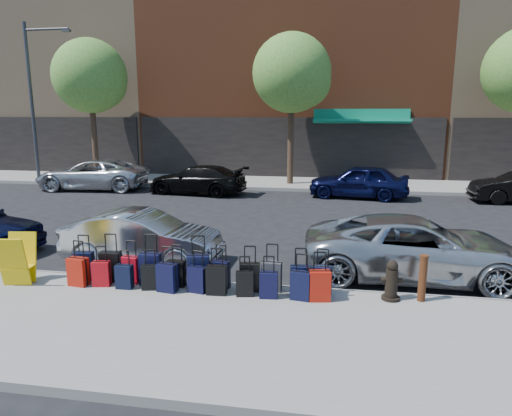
% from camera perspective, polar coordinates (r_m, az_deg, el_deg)
% --- Properties ---
extents(ground, '(120.00, 120.00, 0.00)m').
position_cam_1_polar(ground, '(14.02, -1.44, -3.23)').
color(ground, black).
rests_on(ground, ground).
extents(sidewalk_near, '(60.00, 4.00, 0.15)m').
position_cam_1_polar(sidewalk_near, '(8.09, -10.53, -14.49)').
color(sidewalk_near, gray).
rests_on(sidewalk_near, ground).
extents(sidewalk_far, '(60.00, 4.00, 0.15)m').
position_cam_1_polar(sidewalk_far, '(23.70, 3.17, 3.14)').
color(sidewalk_far, gray).
rests_on(sidewalk_far, ground).
extents(curb_near, '(60.00, 0.08, 0.15)m').
position_cam_1_polar(curb_near, '(9.85, -6.48, -9.46)').
color(curb_near, gray).
rests_on(curb_near, ground).
extents(curb_far, '(60.00, 0.08, 0.15)m').
position_cam_1_polar(curb_far, '(21.72, 2.57, 2.35)').
color(curb_far, gray).
rests_on(curb_far, ground).
extents(building_left, '(15.00, 12.12, 16.00)m').
position_cam_1_polar(building_left, '(36.65, -22.12, 17.78)').
color(building_left, '#95795B').
rests_on(building_left, ground).
extents(building_center, '(17.00, 12.85, 20.00)m').
position_cam_1_polar(building_center, '(32.02, 5.14, 23.18)').
color(building_center, brown).
rests_on(building_center, ground).
extents(tree_left, '(3.80, 3.80, 7.27)m').
position_cam_1_polar(tree_left, '(26.03, -19.75, 15.04)').
color(tree_left, black).
rests_on(tree_left, sidewalk_far).
extents(tree_center, '(3.80, 3.80, 7.27)m').
position_cam_1_polar(tree_center, '(22.94, 4.84, 16.20)').
color(tree_center, black).
rests_on(tree_center, sidewalk_far).
extents(streetlight, '(2.59, 0.18, 8.00)m').
position_cam_1_polar(streetlight, '(26.94, -25.98, 12.82)').
color(streetlight, '#333338').
rests_on(streetlight, sidewalk_far).
extents(suitcase_front_0, '(0.42, 0.27, 0.97)m').
position_cam_1_polar(suitcase_front_0, '(10.44, -20.69, -6.73)').
color(suitcase_front_0, black).
rests_on(suitcase_front_0, sidewalk_near).
extents(suitcase_front_1, '(0.43, 0.25, 1.02)m').
position_cam_1_polar(suitcase_front_1, '(10.14, -17.68, -6.96)').
color(suitcase_front_1, black).
rests_on(suitcase_front_1, sidewalk_near).
extents(suitcase_front_2, '(0.39, 0.24, 0.89)m').
position_cam_1_polar(suitcase_front_2, '(9.96, -15.39, -7.40)').
color(suitcase_front_2, '#B50B19').
rests_on(suitcase_front_2, sidewalk_near).
extents(suitcase_front_3, '(0.44, 0.24, 1.05)m').
position_cam_1_polar(suitcase_front_3, '(9.75, -13.03, -7.40)').
color(suitcase_front_3, black).
rests_on(suitcase_front_3, sidewalk_near).
extents(suitcase_front_4, '(0.37, 0.22, 0.87)m').
position_cam_1_polar(suitcase_front_4, '(9.55, -9.91, -8.03)').
color(suitcase_front_4, black).
rests_on(suitcase_front_4, sidewalk_near).
extents(suitcase_front_5, '(0.48, 0.33, 1.07)m').
position_cam_1_polar(suitcase_front_5, '(9.43, -7.21, -7.81)').
color(suitcase_front_5, black).
rests_on(suitcase_front_5, sidewalk_near).
extents(suitcase_front_6, '(0.41, 0.27, 0.90)m').
position_cam_1_polar(suitcase_front_6, '(9.34, -4.50, -8.27)').
color(suitcase_front_6, black).
rests_on(suitcase_front_6, sidewalk_near).
extents(suitcase_front_7, '(0.40, 0.25, 0.92)m').
position_cam_1_polar(suitcase_front_7, '(9.16, -0.78, -8.60)').
color(suitcase_front_7, black).
rests_on(suitcase_front_7, sidewalk_near).
extents(suitcase_front_8, '(0.41, 0.24, 0.96)m').
position_cam_1_polar(suitcase_front_8, '(9.18, 1.95, -8.51)').
color(suitcase_front_8, '#38393D').
rests_on(suitcase_front_8, sidewalk_near).
extents(suitcase_front_9, '(0.39, 0.22, 0.93)m').
position_cam_1_polar(suitcase_front_9, '(9.05, 5.55, -8.93)').
color(suitcase_front_9, black).
rests_on(suitcase_front_9, sidewalk_near).
extents(suitcase_front_10, '(0.41, 0.27, 0.92)m').
position_cam_1_polar(suitcase_front_10, '(9.08, 8.18, -8.92)').
color(suitcase_front_10, black).
rests_on(suitcase_front_10, sidewalk_near).
extents(suitcase_back_0, '(0.42, 0.28, 0.94)m').
position_cam_1_polar(suitcase_back_0, '(10.12, -21.34, -7.42)').
color(suitcase_back_0, '#B3190B').
rests_on(suitcase_back_0, sidewalk_near).
extents(suitcase_back_1, '(0.38, 0.26, 0.84)m').
position_cam_1_polar(suitcase_back_1, '(9.95, -18.76, -7.76)').
color(suitcase_back_1, '#B30B13').
rests_on(suitcase_back_1, sidewalk_near).
extents(suitcase_back_2, '(0.33, 0.19, 0.79)m').
position_cam_1_polar(suitcase_back_2, '(9.67, -16.13, -8.23)').
color(suitcase_back_2, black).
rests_on(suitcase_back_2, sidewalk_near).
extents(suitcase_back_3, '(0.38, 0.26, 0.82)m').
position_cam_1_polar(suitcase_back_3, '(9.49, -13.05, -8.40)').
color(suitcase_back_3, black).
rests_on(suitcase_back_3, sidewalk_near).
extents(suitcase_back_4, '(0.41, 0.28, 0.91)m').
position_cam_1_polar(suitcase_back_4, '(9.30, -11.05, -8.54)').
color(suitcase_back_4, black).
rests_on(suitcase_back_4, sidewalk_near).
extents(suitcase_back_5, '(0.38, 0.26, 0.84)m').
position_cam_1_polar(suitcase_back_5, '(9.18, -7.35, -8.84)').
color(suitcase_back_5, black).
rests_on(suitcase_back_5, sidewalk_near).
extents(suitcase_back_6, '(0.40, 0.24, 0.92)m').
position_cam_1_polar(suitcase_back_6, '(9.03, -4.96, -8.96)').
color(suitcase_back_6, black).
rests_on(suitcase_back_6, sidewalk_near).
extents(suitcase_back_7, '(0.36, 0.25, 0.79)m').
position_cam_1_polar(suitcase_back_7, '(8.94, -1.42, -9.42)').
color(suitcase_back_7, black).
rests_on(suitcase_back_7, sidewalk_near).
extents(suitcase_back_8, '(0.36, 0.23, 0.82)m').
position_cam_1_polar(suitcase_back_8, '(8.85, 1.58, -9.58)').
color(suitcase_back_8, black).
rests_on(suitcase_back_8, sidewalk_near).
extents(suitcase_back_9, '(0.40, 0.27, 0.89)m').
position_cam_1_polar(suitcase_back_9, '(8.80, 5.60, -9.61)').
color(suitcase_back_9, black).
rests_on(suitcase_back_9, sidewalk_near).
extents(suitcase_back_10, '(0.43, 0.30, 0.94)m').
position_cam_1_polar(suitcase_back_10, '(8.79, 7.96, -9.59)').
color(suitcase_back_10, '#AD180B').
rests_on(suitcase_back_10, sidewalk_near).
extents(fire_hydrant, '(0.39, 0.35, 0.77)m').
position_cam_1_polar(fire_hydrant, '(9.10, 16.58, -8.81)').
color(fire_hydrant, black).
rests_on(fire_hydrant, sidewalk_near).
extents(bollard, '(0.17, 0.17, 0.90)m').
position_cam_1_polar(bollard, '(9.18, 20.11, -8.15)').
color(bollard, '#38190C').
rests_on(bollard, sidewalk_near).
extents(display_rack, '(0.67, 0.72, 1.04)m').
position_cam_1_polar(display_rack, '(10.65, -27.64, -5.79)').
color(display_rack, yellow).
rests_on(display_rack, sidewalk_near).
extents(car_near_1, '(3.89, 1.43, 1.27)m').
position_cam_1_polar(car_near_1, '(11.56, -14.00, -3.58)').
color(car_near_1, '#B8BABF').
rests_on(car_near_1, ground).
extents(car_near_2, '(4.96, 2.35, 1.37)m').
position_cam_1_polar(car_near_2, '(10.81, 19.41, -4.72)').
color(car_near_2, silver).
rests_on(car_near_2, ground).
extents(car_far_0, '(5.39, 2.82, 1.45)m').
position_cam_1_polar(car_far_0, '(23.46, -19.81, 3.97)').
color(car_far_0, silver).
rests_on(car_far_0, ground).
extents(car_far_1, '(4.72, 2.43, 1.31)m').
position_cam_1_polar(car_far_1, '(21.00, -7.35, 3.54)').
color(car_far_1, black).
rests_on(car_far_1, ground).
extents(car_far_2, '(4.43, 2.25, 1.45)m').
position_cam_1_polar(car_far_2, '(20.32, 12.69, 3.27)').
color(car_far_2, '#0B0E33').
rests_on(car_far_2, ground).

